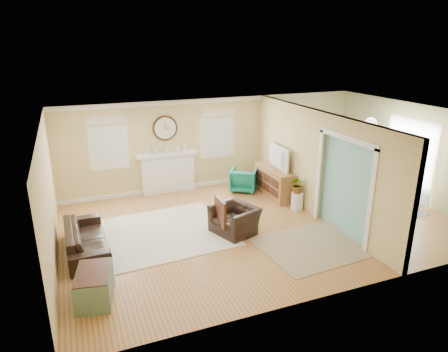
{
  "coord_description": "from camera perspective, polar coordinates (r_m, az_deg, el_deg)",
  "views": [
    {
      "loc": [
        -3.99,
        -7.74,
        4.13
      ],
      "look_at": [
        -0.8,
        0.3,
        1.2
      ],
      "focal_mm": 32.0,
      "sensor_mm": 36.0,
      "label": 1
    }
  ],
  "objects": [
    {
      "name": "french_doors",
      "position": [
        11.85,
        24.95,
        2.12
      ],
      "size": [
        0.06,
        1.7,
        2.2
      ],
      "color": "white",
      "rests_on": "ground"
    },
    {
      "name": "wall_back",
      "position": [
        11.8,
        -1.22,
        4.84
      ],
      "size": [
        9.0,
        0.02,
        2.6
      ],
      "primitive_type": "cube",
      "color": "tan",
      "rests_on": "ground"
    },
    {
      "name": "wall_left",
      "position": [
        8.26,
        -23.8,
        -3.0
      ],
      "size": [
        0.02,
        6.0,
        2.6
      ],
      "primitive_type": "cube",
      "color": "tan",
      "rests_on": "ground"
    },
    {
      "name": "trunk",
      "position": [
        7.23,
        -18.01,
        -14.66
      ],
      "size": [
        0.72,
        1.0,
        0.53
      ],
      "color": "gray",
      "rests_on": "floor"
    },
    {
      "name": "rug_jute",
      "position": [
        8.8,
        12.63,
        -9.75
      ],
      "size": [
        2.3,
        1.93,
        0.01
      ],
      "primitive_type": "cube",
      "rotation": [
        0.0,
        0.0,
        0.07
      ],
      "color": "#968563",
      "rests_on": "floor"
    },
    {
      "name": "wall_front",
      "position": [
        6.81,
        16.84,
        -6.71
      ],
      "size": [
        9.0,
        0.02,
        2.6
      ],
      "primitive_type": "cube",
      "color": "tan",
      "rests_on": "ground"
    },
    {
      "name": "sofa",
      "position": [
        8.75,
        -19.11,
        -8.46
      ],
      "size": [
        0.82,
        2.0,
        0.58
      ],
      "primitive_type": "imported",
      "rotation": [
        0.0,
        0.0,
        1.59
      ],
      "color": "black",
      "rests_on": "floor"
    },
    {
      "name": "rug_grey",
      "position": [
        11.47,
        17.66,
        -3.3
      ],
      "size": [
        2.47,
        3.08,
        0.01
      ],
      "primitive_type": "cube",
      "color": "slate",
      "rests_on": "floor"
    },
    {
      "name": "green_chair",
      "position": [
        11.54,
        2.85,
        -0.53
      ],
      "size": [
        1.0,
        1.0,
        0.67
      ],
      "primitive_type": "imported",
      "rotation": [
        0.0,
        0.0,
        2.54
      ],
      "color": "#186150",
      "rests_on": "floor"
    },
    {
      "name": "partition",
      "position": [
        10.12,
        12.31,
        2.36
      ],
      "size": [
        0.17,
        6.0,
        2.6
      ],
      "color": "tan",
      "rests_on": "ground"
    },
    {
      "name": "rug_cream",
      "position": [
        9.23,
        -9.02,
        -8.06
      ],
      "size": [
        3.15,
        2.78,
        0.02
      ],
      "primitive_type": "cube",
      "rotation": [
        0.0,
        0.0,
        0.06
      ],
      "color": "beige",
      "rests_on": "floor"
    },
    {
      "name": "dining_table",
      "position": [
        11.37,
        17.8,
        -1.96
      ],
      "size": [
        1.2,
        1.8,
        0.59
      ],
      "primitive_type": "imported",
      "rotation": [
        0.0,
        0.0,
        1.74
      ],
      "color": "#4C2A1C",
      "rests_on": "floor"
    },
    {
      "name": "dining_chair_s",
      "position": [
        10.58,
        21.28,
        -2.66
      ],
      "size": [
        0.43,
        0.43,
        0.86
      ],
      "color": "slate",
      "rests_on": "floor"
    },
    {
      "name": "wall_right",
      "position": [
        11.83,
        25.23,
        3.06
      ],
      "size": [
        0.02,
        6.0,
        2.6
      ],
      "primitive_type": "cube",
      "color": "tan",
      "rests_on": "ground"
    },
    {
      "name": "dining_chair_n",
      "position": [
        12.12,
        14.26,
        1.2
      ],
      "size": [
        0.52,
        0.52,
        1.02
      ],
      "color": "slate",
      "rests_on": "floor"
    },
    {
      "name": "dining_chair_w",
      "position": [
        10.9,
        14.61,
        -1.22
      ],
      "size": [
        0.47,
        0.47,
        0.9
      ],
      "color": "white",
      "rests_on": "floor"
    },
    {
      "name": "eames_chair",
      "position": [
        9.05,
        1.53,
        -6.25
      ],
      "size": [
        1.12,
        1.19,
        0.62
      ],
      "primitive_type": "imported",
      "rotation": [
        0.0,
        0.0,
        -1.22
      ],
      "color": "black",
      "rests_on": "floor"
    },
    {
      "name": "credenza",
      "position": [
        11.23,
        7.28,
        -0.85
      ],
      "size": [
        0.52,
        1.54,
        0.8
      ],
      "color": "#916239",
      "rests_on": "floor"
    },
    {
      "name": "pendant",
      "position": [
        10.61,
        20.25,
        7.08
      ],
      "size": [
        0.3,
        0.3,
        0.55
      ],
      "color": "gold",
      "rests_on": "ceiling"
    },
    {
      "name": "potted_plant",
      "position": [
        10.3,
        10.54,
        -1.2
      ],
      "size": [
        0.53,
        0.5,
        0.46
      ],
      "primitive_type": "imported",
      "rotation": [
        0.0,
        0.0,
        5.83
      ],
      "color": "#337F33",
      "rests_on": "garden_stool"
    },
    {
      "name": "dining_chair_e",
      "position": [
        11.73,
        20.69,
        -0.34
      ],
      "size": [
        0.42,
        0.42,
        0.93
      ],
      "color": "slate",
      "rests_on": "floor"
    },
    {
      "name": "ceiling",
      "position": [
        8.84,
        5.61,
        8.66
      ],
      "size": [
        9.0,
        6.0,
        0.02
      ],
      "primitive_type": "cube",
      "color": "white",
      "rests_on": "wall_back"
    },
    {
      "name": "window_right",
      "position": [
        11.7,
        -0.92,
        6.51
      ],
      "size": [
        1.05,
        0.13,
        1.42
      ],
      "color": "white",
      "rests_on": "wall_back"
    },
    {
      "name": "fireplace",
      "position": [
        11.47,
        -8.03,
        0.58
      ],
      "size": [
        1.7,
        0.3,
        1.17
      ],
      "color": "white",
      "rests_on": "ground"
    },
    {
      "name": "wall_clock",
      "position": [
        11.23,
        -8.42,
        6.8
      ],
      "size": [
        0.7,
        0.07,
        0.7
      ],
      "color": "#4C2A1C",
      "rests_on": "wall_back"
    },
    {
      "name": "floor",
      "position": [
        9.64,
        5.12,
        -6.74
      ],
      "size": [
        9.0,
        9.0,
        0.0
      ],
      "primitive_type": "plane",
      "color": "#A25929",
      "rests_on": "ground"
    },
    {
      "name": "window_left",
      "position": [
        11.02,
        -16.24,
        5.0
      ],
      "size": [
        1.05,
        0.13,
        1.42
      ],
      "color": "white",
      "rests_on": "wall_back"
    },
    {
      "name": "garden_stool",
      "position": [
        10.46,
        10.39,
        -3.54
      ],
      "size": [
        0.31,
        0.31,
        0.45
      ],
      "primitive_type": "cylinder",
      "color": "white",
      "rests_on": "floor"
    },
    {
      "name": "tv",
      "position": [
        11.0,
        7.35,
        2.67
      ],
      "size": [
        0.21,
        1.11,
        0.64
      ],
      "primitive_type": "imported",
      "rotation": [
        0.0,
        0.0,
        1.51
      ],
      "color": "black",
      "rests_on": "credenza"
    }
  ]
}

